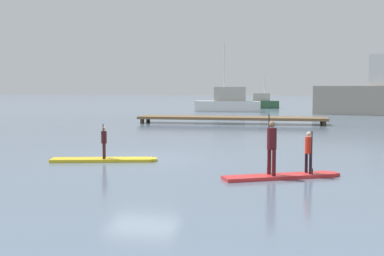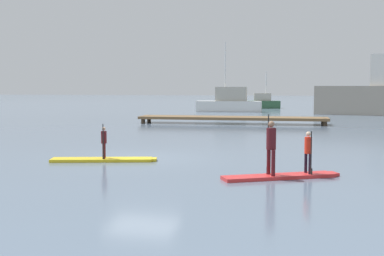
{
  "view_description": "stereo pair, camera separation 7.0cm",
  "coord_description": "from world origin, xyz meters",
  "px_view_note": "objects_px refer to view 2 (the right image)",
  "views": [
    {
      "loc": [
        4.97,
        -17.01,
        2.59
      ],
      "look_at": [
        1.61,
        1.05,
        1.04
      ],
      "focal_mm": 46.52,
      "sensor_mm": 36.0,
      "label": 1
    },
    {
      "loc": [
        5.04,
        -17.0,
        2.59
      ],
      "look_at": [
        1.61,
        1.05,
        1.04
      ],
      "focal_mm": 46.52,
      "sensor_mm": 36.0,
      "label": 2
    }
  ],
  "objects_px": {
    "paddler_child_solo": "(104,141)",
    "paddleboard_far": "(281,176)",
    "paddler_child_front": "(308,150)",
    "motor_boat_small_navy": "(229,102)",
    "paddleboard_near": "(104,160)",
    "fishing_boat_green_midground": "(259,103)",
    "paddler_adult": "(271,144)"
  },
  "relations": [
    {
      "from": "paddleboard_near",
      "to": "paddler_child_solo",
      "type": "bearing_deg",
      "value": -34.41
    },
    {
      "from": "paddler_child_solo",
      "to": "paddleboard_near",
      "type": "bearing_deg",
      "value": 145.59
    },
    {
      "from": "paddleboard_far",
      "to": "fishing_boat_green_midground",
      "type": "relative_size",
      "value": 0.64
    },
    {
      "from": "paddler_child_solo",
      "to": "paddler_adult",
      "type": "bearing_deg",
      "value": -21.02
    },
    {
      "from": "paddler_adult",
      "to": "paddler_child_solo",
      "type": "bearing_deg",
      "value": 158.98
    },
    {
      "from": "paddleboard_far",
      "to": "paddler_adult",
      "type": "xyz_separation_m",
      "value": [
        -0.29,
        -0.13,
        0.92
      ]
    },
    {
      "from": "paddleboard_near",
      "to": "paddler_child_solo",
      "type": "distance_m",
      "value": 0.66
    },
    {
      "from": "paddler_child_front",
      "to": "fishing_boat_green_midground",
      "type": "bearing_deg",
      "value": 94.92
    },
    {
      "from": "paddleboard_far",
      "to": "paddler_child_solo",
      "type": "bearing_deg",
      "value": 161.01
    },
    {
      "from": "fishing_boat_green_midground",
      "to": "motor_boat_small_navy",
      "type": "relative_size",
      "value": 0.75
    },
    {
      "from": "paddler_child_front",
      "to": "motor_boat_small_navy",
      "type": "xyz_separation_m",
      "value": [
        -6.27,
        35.5,
        0.18
      ]
    },
    {
      "from": "paddleboard_near",
      "to": "paddler_adult",
      "type": "height_order",
      "value": "paddler_adult"
    },
    {
      "from": "paddler_child_front",
      "to": "motor_boat_small_navy",
      "type": "height_order",
      "value": "motor_boat_small_navy"
    },
    {
      "from": "paddleboard_far",
      "to": "paddler_adult",
      "type": "bearing_deg",
      "value": -155.74
    },
    {
      "from": "motor_boat_small_navy",
      "to": "paddler_child_front",
      "type": "bearing_deg",
      "value": -79.99
    },
    {
      "from": "paddler_adult",
      "to": "paddler_child_front",
      "type": "distance_m",
      "value": 1.16
    },
    {
      "from": "paddleboard_near",
      "to": "paddleboard_far",
      "type": "relative_size",
      "value": 1.1
    },
    {
      "from": "paddler_adult",
      "to": "motor_boat_small_navy",
      "type": "xyz_separation_m",
      "value": [
        -5.23,
        35.97,
        -0.01
      ]
    },
    {
      "from": "paddler_adult",
      "to": "paddler_child_front",
      "type": "height_order",
      "value": "paddler_adult"
    },
    {
      "from": "paddler_child_solo",
      "to": "paddler_adult",
      "type": "relative_size",
      "value": 0.71
    },
    {
      "from": "motor_boat_small_navy",
      "to": "paddleboard_far",
      "type": "bearing_deg",
      "value": -81.25
    },
    {
      "from": "paddler_child_solo",
      "to": "fishing_boat_green_midground",
      "type": "distance_m",
      "value": 42.18
    },
    {
      "from": "paddleboard_far",
      "to": "motor_boat_small_navy",
      "type": "height_order",
      "value": "motor_boat_small_navy"
    },
    {
      "from": "paddler_child_solo",
      "to": "fishing_boat_green_midground",
      "type": "relative_size",
      "value": 0.23
    },
    {
      "from": "paddleboard_far",
      "to": "motor_boat_small_navy",
      "type": "distance_m",
      "value": 36.28
    },
    {
      "from": "paddler_adult",
      "to": "paddler_child_front",
      "type": "xyz_separation_m",
      "value": [
        1.04,
        0.48,
        -0.19
      ]
    },
    {
      "from": "paddleboard_near",
      "to": "paddler_adult",
      "type": "xyz_separation_m",
      "value": [
        5.78,
        -2.22,
        0.92
      ]
    },
    {
      "from": "paddleboard_far",
      "to": "paddler_adult",
      "type": "distance_m",
      "value": 0.98
    },
    {
      "from": "paddleboard_far",
      "to": "motor_boat_small_navy",
      "type": "bearing_deg",
      "value": 98.75
    },
    {
      "from": "fishing_boat_green_midground",
      "to": "paddler_adult",
      "type": "bearing_deg",
      "value": -86.47
    },
    {
      "from": "paddler_child_front",
      "to": "fishing_boat_green_midground",
      "type": "distance_m",
      "value": 43.96
    },
    {
      "from": "paddler_child_solo",
      "to": "paddleboard_far",
      "type": "bearing_deg",
      "value": -18.99
    }
  ]
}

